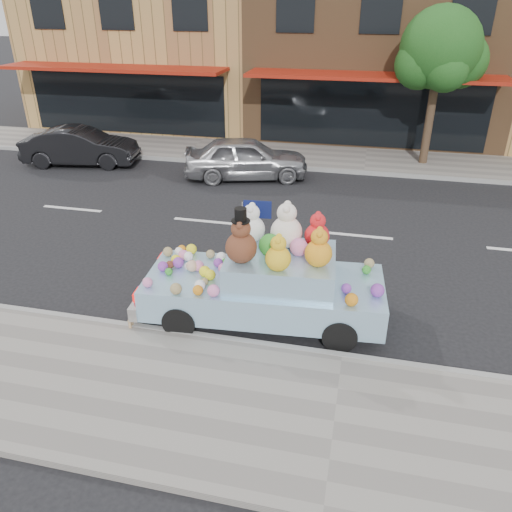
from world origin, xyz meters
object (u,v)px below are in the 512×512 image
(car_silver, at_px, (246,158))
(art_car, at_px, (266,280))
(street_tree, at_px, (440,55))
(car_dark, at_px, (80,147))

(car_silver, bearing_deg, art_car, -179.06)
(street_tree, height_order, art_car, street_tree)
(street_tree, bearing_deg, art_car, -108.42)
(street_tree, height_order, car_dark, street_tree)
(car_dark, height_order, art_car, art_car)
(car_silver, height_order, art_car, art_car)
(car_silver, bearing_deg, car_dark, 73.16)
(art_car, bearing_deg, car_dark, 132.05)
(car_silver, xyz_separation_m, car_dark, (-6.10, 0.14, -0.03))
(street_tree, xyz_separation_m, car_dark, (-11.94, -2.65, -3.04))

